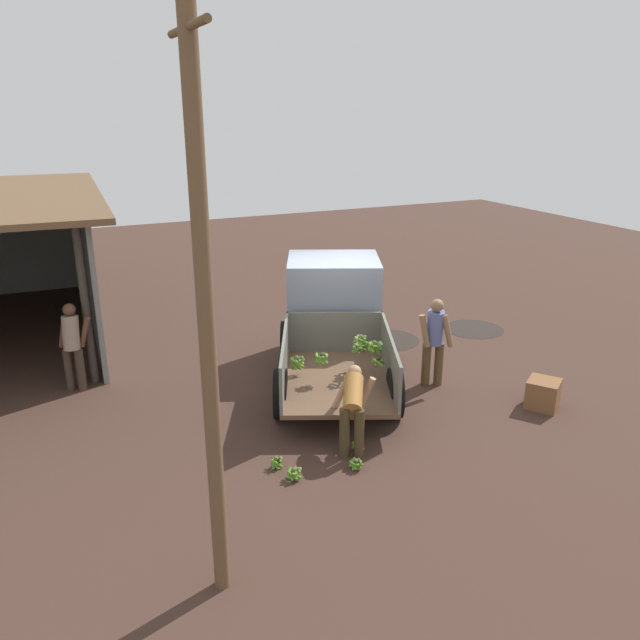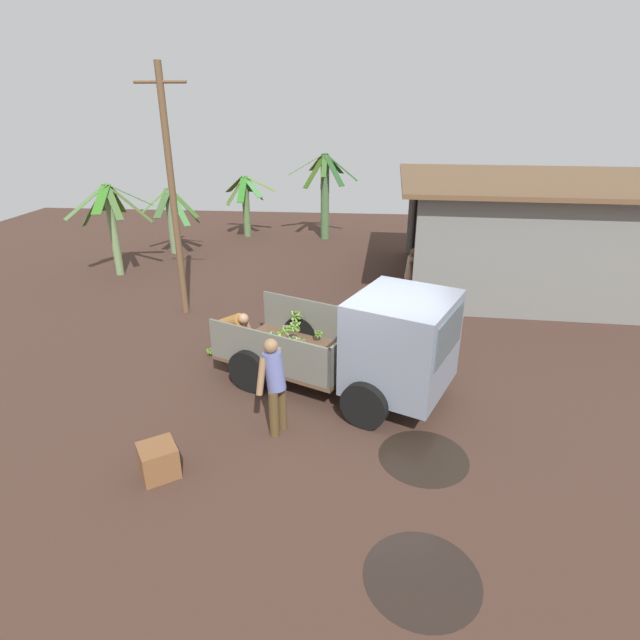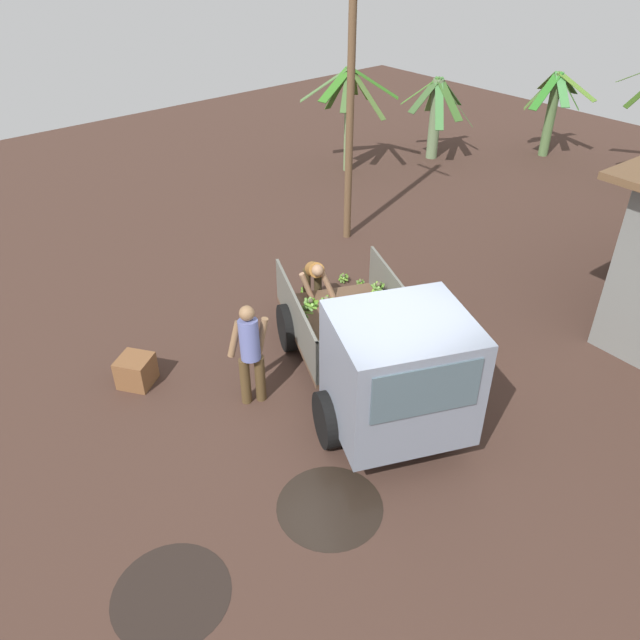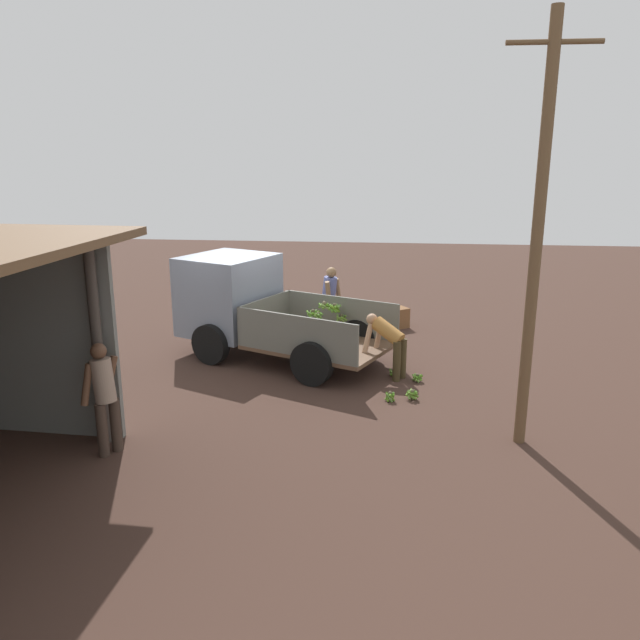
{
  "view_description": "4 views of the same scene",
  "coord_description": "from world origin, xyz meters",
  "views": [
    {
      "loc": [
        -10.59,
        5.32,
        5.04
      ],
      "look_at": [
        -0.06,
        0.45,
        1.05
      ],
      "focal_mm": 35.0,
      "sensor_mm": 36.0,
      "label": 1
    },
    {
      "loc": [
        -0.25,
        -8.18,
        5.13
      ],
      "look_at": [
        -1.04,
        0.15,
        1.54
      ],
      "focal_mm": 28.0,
      "sensor_mm": 36.0,
      "label": 2
    },
    {
      "loc": [
        4.89,
        -5.27,
        6.69
      ],
      "look_at": [
        -1.61,
        0.21,
        0.97
      ],
      "focal_mm": 35.0,
      "sensor_mm": 36.0,
      "label": 3
    },
    {
      "loc": [
        -2.98,
        12.95,
        4.24
      ],
      "look_at": [
        -1.68,
        1.01,
        1.04
      ],
      "focal_mm": 35.0,
      "sensor_mm": 36.0,
      "label": 4
    }
  ],
  "objects": [
    {
      "name": "ground",
      "position": [
        0.0,
        0.0,
        0.0
      ],
      "size": [
        36.0,
        36.0,
        0.0
      ],
      "primitive_type": "plane",
      "color": "#412C23"
    },
    {
      "name": "mud_patch_0",
      "position": [
        0.78,
        -1.64,
        0.0
      ],
      "size": [
        1.43,
        1.43,
        0.01
      ],
      "primitive_type": "cylinder",
      "color": "black",
      "rests_on": "ground"
    },
    {
      "name": "mud_patch_1",
      "position": [
        0.55,
        -3.87,
        0.0
      ],
      "size": [
        1.4,
        1.4,
        0.01
      ],
      "primitive_type": "cylinder",
      "color": "black",
      "rests_on": "ground"
    },
    {
      "name": "cargo_truck",
      "position": [
        0.1,
        0.07,
        1.13
      ],
      "size": [
        4.84,
        3.53,
        2.12
      ],
      "rotation": [
        0.0,
        0.0,
        -0.42
      ],
      "color": "brown",
      "rests_on": "ground"
    },
    {
      "name": "warehouse_shed",
      "position": [
        5.35,
        7.33,
        2.36
      ],
      "size": [
        8.61,
        7.38,
        3.21
      ],
      "rotation": [
        0.0,
        0.0,
        -0.04
      ],
      "color": "slate",
      "rests_on": "ground"
    },
    {
      "name": "utility_pole",
      "position": [
        -5.06,
        3.95,
        3.14
      ],
      "size": [
        1.24,
        0.17,
        6.1
      ],
      "color": "brown",
      "rests_on": "ground"
    },
    {
      "name": "banana_palm_0",
      "position": [
        -7.47,
        9.73,
        1.29
      ],
      "size": [
        2.06,
        2.36,
        2.42
      ],
      "color": "#6C845A",
      "rests_on": "ground"
    },
    {
      "name": "banana_palm_1",
      "position": [
        -5.35,
        12.61,
        1.41
      ],
      "size": [
        2.32,
        2.44,
        2.52
      ],
      "color": "#577643",
      "rests_on": "ground"
    },
    {
      "name": "banana_palm_2",
      "position": [
        -2.02,
        12.5,
        1.85
      ],
      "size": [
        2.8,
        2.27,
        3.43
      ],
      "color": "#4B6D41",
      "rests_on": "ground"
    },
    {
      "name": "banana_palm_3",
      "position": [
        -8.35,
        6.95,
        1.68
      ],
      "size": [
        2.35,
        2.2,
        2.93
      ],
      "color": "#708B57",
      "rests_on": "ground"
    },
    {
      "name": "person_foreground_visitor",
      "position": [
        -1.67,
        -1.15,
        0.96
      ],
      "size": [
        0.53,
        0.65,
        1.73
      ],
      "rotation": [
        0.0,
        0.0,
        2.72
      ],
      "color": "#513D22",
      "rests_on": "ground"
    },
    {
      "name": "person_worker_loading",
      "position": [
        -3.06,
        1.28,
        0.75
      ],
      "size": [
        0.91,
        0.82,
        1.22
      ],
      "rotation": [
        0.0,
        0.0,
        -0.53
      ],
      "color": "#40341E",
      "rests_on": "ground"
    },
    {
      "name": "person_bystander_near_shed",
      "position": [
        1.0,
        4.97,
        0.92
      ],
      "size": [
        0.53,
        0.64,
        1.66
      ],
      "rotation": [
        0.0,
        0.0,
        5.74
      ],
      "color": "#3B2D25",
      "rests_on": "ground"
    },
    {
      "name": "banana_bunch_on_ground_0",
      "position": [
        -3.1,
        2.56,
        0.1
      ],
      "size": [
        0.2,
        0.2,
        0.19
      ],
      "color": "brown",
      "rests_on": "ground"
    },
    {
      "name": "banana_bunch_on_ground_1",
      "position": [
        -3.18,
        1.24,
        0.08
      ],
      "size": [
        0.2,
        0.2,
        0.16
      ],
      "color": "brown",
      "rests_on": "ground"
    },
    {
      "name": "banana_bunch_on_ground_2",
      "position": [
        -3.49,
        2.44,
        0.11
      ],
      "size": [
        0.25,
        0.25,
        0.19
      ],
      "color": "brown",
      "rests_on": "ground"
    },
    {
      "name": "banana_bunch_on_ground_3",
      "position": [
        -3.62,
        1.52,
        0.09
      ],
      "size": [
        0.21,
        0.22,
        0.17
      ],
      "color": "brown",
      "rests_on": "ground"
    },
    {
      "name": "wooden_crate_0",
      "position": [
        -3.23,
        -2.4,
        0.25
      ],
      "size": [
        0.73,
        0.73,
        0.51
      ],
      "primitive_type": "cube",
      "rotation": [
        0.0,
        0.0,
        0.61
      ],
      "color": "brown",
      "rests_on": "ground"
    }
  ]
}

